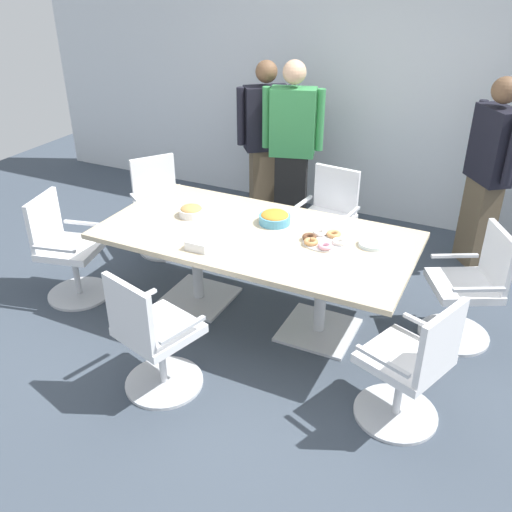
{
  "coord_description": "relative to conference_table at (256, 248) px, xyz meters",
  "views": [
    {
      "loc": [
        1.67,
        -3.45,
        2.65
      ],
      "look_at": [
        0.0,
        0.0,
        0.55
      ],
      "focal_mm": 39.2,
      "sensor_mm": 36.0,
      "label": 1
    }
  ],
  "objects": [
    {
      "name": "ground_plane",
      "position": [
        0.0,
        0.0,
        -0.63
      ],
      "size": [
        10.0,
        10.0,
        0.01
      ],
      "primitive_type": "cube",
      "color": "#3D4754"
    },
    {
      "name": "plate_stack",
      "position": [
        0.86,
        0.19,
        0.14
      ],
      "size": [
        0.2,
        0.2,
        0.03
      ],
      "color": "white",
      "rests_on": "conference_table"
    },
    {
      "name": "office_chair_3",
      "position": [
        1.37,
        -0.65,
        -0.22
      ],
      "size": [
        0.7,
        0.7,
        0.91
      ],
      "rotation": [
        0.0,
        0.0,
        1.2
      ],
      "color": "silver",
      "rests_on": "ground"
    },
    {
      "name": "office_chair_5",
      "position": [
        0.21,
        1.1,
        -0.22
      ],
      "size": [
        0.59,
        0.59,
        0.91
      ],
      "rotation": [
        0.0,
        0.0,
        -3.25
      ],
      "color": "silver",
      "rests_on": "ground"
    },
    {
      "name": "office_chair_2",
      "position": [
        -0.22,
        -1.09,
        -0.22
      ],
      "size": [
        0.67,
        0.67,
        0.91
      ],
      "rotation": [
        0.0,
        0.0,
        -0.28
      ],
      "color": "silver",
      "rests_on": "ground"
    },
    {
      "name": "person_standing_2",
      "position": [
        1.47,
        1.72,
        0.28
      ],
      "size": [
        0.44,
        0.53,
        1.74
      ],
      "rotation": [
        0.0,
        0.0,
        -4.06
      ],
      "color": "brown",
      "rests_on": "ground"
    },
    {
      "name": "office_chair_4",
      "position": [
        1.57,
        0.43,
        -0.22
      ],
      "size": [
        0.73,
        0.73,
        0.91
      ],
      "rotation": [
        0.0,
        0.0,
        -4.23
      ],
      "color": "silver",
      "rests_on": "ground"
    },
    {
      "name": "office_chair_1",
      "position": [
        -1.57,
        -0.42,
        -0.22
      ],
      "size": [
        0.65,
        0.65,
        0.91
      ],
      "rotation": [
        0.0,
        0.0,
        -1.34
      ],
      "color": "silver",
      "rests_on": "ground"
    },
    {
      "name": "snack_bowl_cookies",
      "position": [
        -0.61,
        0.06,
        0.17
      ],
      "size": [
        0.2,
        0.2,
        0.09
      ],
      "color": "white",
      "rests_on": "conference_table"
    },
    {
      "name": "donut_platter",
      "position": [
        0.52,
        0.08,
        0.15
      ],
      "size": [
        0.33,
        0.32,
        0.04
      ],
      "color": "white",
      "rests_on": "conference_table"
    },
    {
      "name": "conference_table",
      "position": [
        0.0,
        0.0,
        0.0
      ],
      "size": [
        2.4,
        1.2,
        0.75
      ],
      "color": "#CCB793",
      "rests_on": "ground"
    },
    {
      "name": "snack_bowl_chips_orange",
      "position": [
        0.06,
        0.23,
        0.17
      ],
      "size": [
        0.25,
        0.25,
        0.1
      ],
      "color": "#4C9EC6",
      "rests_on": "conference_table"
    },
    {
      "name": "office_chair_0",
      "position": [
        -1.36,
        0.67,
        -0.22
      ],
      "size": [
        0.75,
        0.75,
        0.91
      ],
      "rotation": [
        0.0,
        0.0,
        -2.19
      ],
      "color": "silver",
      "rests_on": "ground"
    },
    {
      "name": "napkin_pile",
      "position": [
        -0.26,
        -0.39,
        0.16
      ],
      "size": [
        0.17,
        0.17,
        0.07
      ],
      "primitive_type": "cube",
      "color": "white",
      "rests_on": "conference_table"
    },
    {
      "name": "back_wall",
      "position": [
        0.0,
        2.4,
        0.77
      ],
      "size": [
        8.0,
        0.1,
        2.8
      ],
      "primitive_type": "cube",
      "color": "silver",
      "rests_on": "ground"
    },
    {
      "name": "person_standing_1",
      "position": [
        -0.37,
        1.6,
        0.3
      ],
      "size": [
        0.61,
        0.33,
        1.76
      ],
      "rotation": [
        0.0,
        0.0,
        -2.87
      ],
      "color": "black",
      "rests_on": "ground"
    },
    {
      "name": "person_standing_0",
      "position": [
        -0.72,
        1.73,
        0.27
      ],
      "size": [
        0.53,
        0.45,
        1.72
      ],
      "rotation": [
        0.0,
        0.0,
        -2.47
      ],
      "color": "brown",
      "rests_on": "ground"
    }
  ]
}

